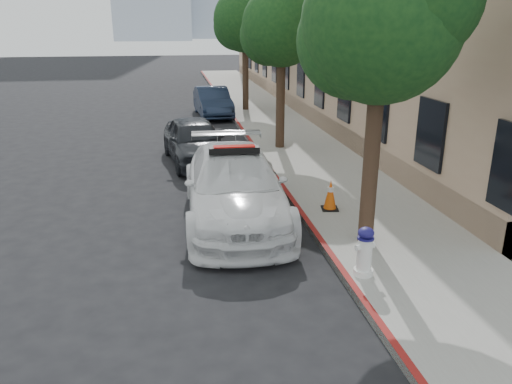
{
  "coord_description": "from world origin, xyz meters",
  "views": [
    {
      "loc": [
        -0.75,
        -10.56,
        4.27
      ],
      "look_at": [
        0.85,
        -1.13,
        1.0
      ],
      "focal_mm": 35.0,
      "sensor_mm": 36.0,
      "label": 1
    }
  ],
  "objects_px": {
    "parked_car_far": "(213,102)",
    "traffic_cone": "(330,195)",
    "parked_car_mid": "(195,141)",
    "fire_hydrant": "(365,252)",
    "police_car": "(235,186)"
  },
  "relations": [
    {
      "from": "parked_car_mid",
      "to": "fire_hydrant",
      "type": "xyz_separation_m",
      "value": [
        2.42,
        -8.32,
        -0.13
      ]
    },
    {
      "from": "traffic_cone",
      "to": "fire_hydrant",
      "type": "bearing_deg",
      "value": -97.23
    },
    {
      "from": "parked_car_far",
      "to": "fire_hydrant",
      "type": "distance_m",
      "value": 16.55
    },
    {
      "from": "fire_hydrant",
      "to": "traffic_cone",
      "type": "relative_size",
      "value": 1.22
    },
    {
      "from": "parked_car_mid",
      "to": "traffic_cone",
      "type": "xyz_separation_m",
      "value": [
        2.82,
        -5.18,
        -0.2
      ]
    },
    {
      "from": "parked_car_mid",
      "to": "parked_car_far",
      "type": "relative_size",
      "value": 1.01
    },
    {
      "from": "fire_hydrant",
      "to": "parked_car_far",
      "type": "bearing_deg",
      "value": 81.79
    },
    {
      "from": "fire_hydrant",
      "to": "traffic_cone",
      "type": "xyz_separation_m",
      "value": [
        0.4,
        3.14,
        -0.07
      ]
    },
    {
      "from": "parked_car_far",
      "to": "traffic_cone",
      "type": "bearing_deg",
      "value": -86.74
    },
    {
      "from": "parked_car_far",
      "to": "traffic_cone",
      "type": "xyz_separation_m",
      "value": [
        1.55,
        -13.38,
        -0.18
      ]
    },
    {
      "from": "parked_car_mid",
      "to": "fire_hydrant",
      "type": "relative_size",
      "value": 4.75
    },
    {
      "from": "parked_car_mid",
      "to": "traffic_cone",
      "type": "distance_m",
      "value": 5.9
    },
    {
      "from": "police_car",
      "to": "parked_car_mid",
      "type": "distance_m",
      "value": 5.09
    },
    {
      "from": "police_car",
      "to": "parked_car_far",
      "type": "relative_size",
      "value": 1.33
    },
    {
      "from": "parked_car_far",
      "to": "traffic_cone",
      "type": "relative_size",
      "value": 5.76
    }
  ]
}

